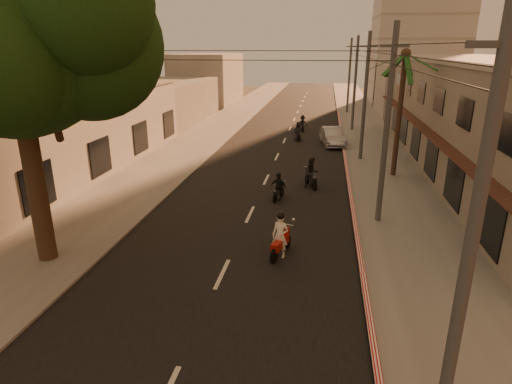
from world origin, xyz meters
TOP-DOWN VIEW (x-y plane):
  - ground at (0.00, 0.00)m, footprint 160.00×160.00m
  - road at (0.00, 20.00)m, footprint 10.00×140.00m
  - sidewalk_right at (7.50, 20.00)m, footprint 5.00×140.00m
  - sidewalk_left at (-7.50, 20.00)m, footprint 5.00×140.00m
  - curb_stripe at (5.10, 15.00)m, footprint 0.20×60.00m
  - shophouse_row at (13.95, 18.00)m, footprint 8.80×34.20m
  - left_building at (-13.98, 14.00)m, footprint 8.20×24.20m
  - distant_tower at (16.00, 56.00)m, footprint 12.10×12.10m
  - broadleaf_tree at (-6.61, 2.14)m, footprint 9.60×8.70m
  - palm_tree at (8.00, 16.00)m, footprint 5.00×5.00m
  - utility_poles at (6.20, 20.00)m, footprint 1.20×48.26m
  - filler_right at (14.00, 45.00)m, footprint 8.00×14.00m
  - filler_left_near at (-14.00, 34.00)m, footprint 8.00×14.00m
  - filler_left_far at (-14.00, 52.00)m, footprint 8.00×14.00m
  - scooter_red at (1.96, 3.75)m, footprint 0.99×1.91m
  - scooter_mid_a at (2.85, 12.88)m, footprint 1.33×1.82m
  - scooter_mid_b at (1.15, 10.41)m, footprint 1.05×1.58m
  - scooter_far_a at (1.17, 26.25)m, footprint 1.02×1.71m
  - scooter_far_b at (1.32, 30.68)m, footprint 1.21×1.66m
  - parked_car at (4.19, 24.84)m, footprint 3.13×5.11m

SIDE VIEW (x-z plane):
  - ground at x=0.00m, z-range 0.00..0.00m
  - road at x=0.00m, z-range 0.00..0.02m
  - sidewalk_right at x=7.50m, z-range 0.00..0.12m
  - sidewalk_left at x=-7.50m, z-range 0.00..0.12m
  - curb_stripe at x=5.10m, z-range 0.00..0.20m
  - scooter_mid_b at x=1.15m, z-range -0.07..1.51m
  - scooter_far_b at x=1.32m, z-range -0.07..1.57m
  - parked_car at x=4.19m, z-range 0.00..1.51m
  - scooter_far_a at x=1.17m, z-range -0.08..1.63m
  - scooter_red at x=1.96m, z-range -0.11..1.83m
  - scooter_mid_a at x=2.85m, z-range -0.08..1.81m
  - filler_left_near at x=-14.00m, z-range 0.00..4.40m
  - left_building at x=-13.98m, z-range 0.00..5.20m
  - filler_right at x=14.00m, z-range 0.00..6.00m
  - filler_left_far at x=-14.00m, z-range 0.00..7.00m
  - shophouse_row at x=13.95m, z-range 0.00..7.30m
  - utility_poles at x=6.20m, z-range 2.04..11.04m
  - palm_tree at x=8.00m, z-range 3.05..11.25m
  - broadleaf_tree at x=-6.61m, z-range 2.43..14.53m
  - distant_tower at x=16.00m, z-range 0.00..28.00m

